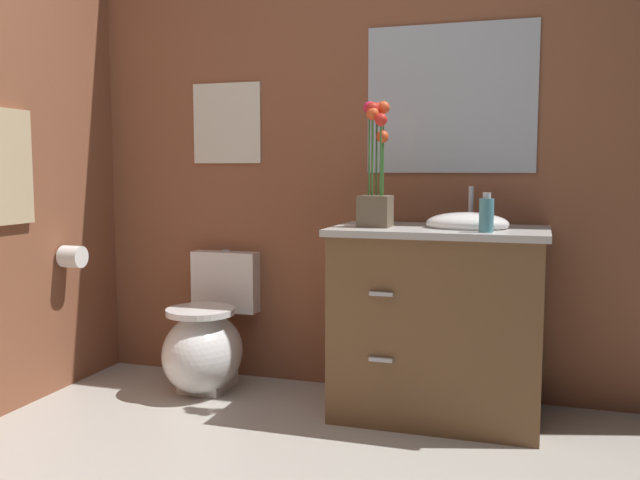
{
  "coord_description": "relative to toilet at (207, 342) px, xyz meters",
  "views": [
    {
      "loc": [
        0.93,
        -1.68,
        1.12
      ],
      "look_at": [
        -0.03,
        1.33,
        0.79
      ],
      "focal_mm": 38.73,
      "sensor_mm": 36.0,
      "label": 1
    }
  ],
  "objects": [
    {
      "name": "soap_bottle",
      "position": [
        1.38,
        -0.2,
        0.69
      ],
      "size": [
        0.06,
        0.06,
        0.16
      ],
      "color": "teal",
      "rests_on": "vanity_cabinet"
    },
    {
      "name": "wall_back",
      "position": [
        0.86,
        0.3,
        1.01
      ],
      "size": [
        4.26,
        0.05,
        2.5
      ],
      "primitive_type": "cube",
      "color": "brown",
      "rests_on": "ground_plane"
    },
    {
      "name": "toilet",
      "position": [
        0.0,
        0.0,
        0.0
      ],
      "size": [
        0.38,
        0.59,
        0.69
      ],
      "color": "white",
      "rests_on": "ground_plane"
    },
    {
      "name": "toilet_paper_roll",
      "position": [
        -0.64,
        -0.2,
        0.44
      ],
      "size": [
        0.11,
        0.11,
        0.11
      ],
      "primitive_type": "cylinder",
      "rotation": [
        0.0,
        1.57,
        0.0
      ],
      "color": "white"
    },
    {
      "name": "vanity_cabinet",
      "position": [
        1.17,
        -0.03,
        0.2
      ],
      "size": [
        0.94,
        0.56,
        1.04
      ],
      "color": "brown",
      "rests_on": "ground_plane"
    },
    {
      "name": "wall_mirror",
      "position": [
        1.17,
        0.27,
        1.21
      ],
      "size": [
        0.8,
        0.01,
        0.7
      ],
      "primitive_type": "cube",
      "color": "#B2BCC6"
    },
    {
      "name": "hanging_towel",
      "position": [
        -0.7,
        -0.55,
        0.88
      ],
      "size": [
        0.03,
        0.28,
        0.52
      ],
      "primitive_type": "cube",
      "color": "tan"
    },
    {
      "name": "wall_poster",
      "position": [
        0.0,
        0.27,
        1.11
      ],
      "size": [
        0.38,
        0.01,
        0.42
      ],
      "primitive_type": "cube",
      "color": "silver"
    },
    {
      "name": "flower_vase",
      "position": [
        0.89,
        -0.08,
        0.82
      ],
      "size": [
        0.14,
        0.14,
        0.56
      ],
      "color": "brown",
      "rests_on": "vanity_cabinet"
    }
  ]
}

